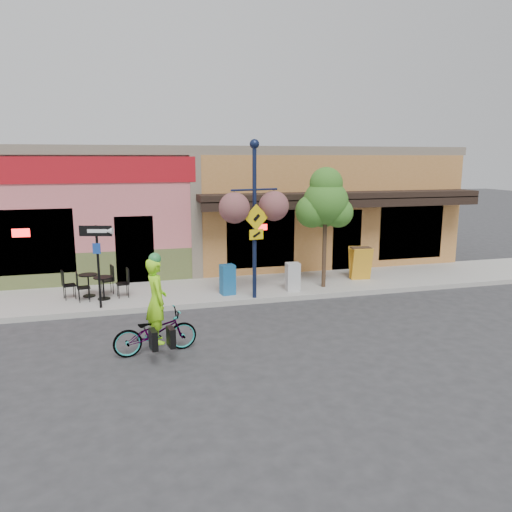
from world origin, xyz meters
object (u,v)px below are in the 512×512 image
(bicycle, at_px, (155,332))
(newspaper_box_blue, at_px, (228,280))
(lamp_post, at_px, (254,220))
(building, at_px, (206,204))
(newspaper_box_grey, at_px, (293,277))
(street_tree, at_px, (325,227))
(cyclist_rider, at_px, (157,312))
(one_way_sign, at_px, (98,267))

(bicycle, relative_size, newspaper_box_blue, 2.01)
(bicycle, height_order, lamp_post, lamp_post)
(building, xyz_separation_m, newspaper_box_grey, (1.55, -6.39, -1.68))
(street_tree, bearing_deg, newspaper_box_grey, -171.39)
(bicycle, distance_m, newspaper_box_grey, 5.62)
(newspaper_box_blue, relative_size, newspaper_box_grey, 1.05)
(building, distance_m, bicycle, 10.49)
(newspaper_box_blue, distance_m, newspaper_box_grey, 1.99)
(street_tree, bearing_deg, cyclist_rider, -145.30)
(bicycle, xyz_separation_m, cyclist_rider, (0.05, 0.00, 0.44))
(cyclist_rider, distance_m, street_tree, 6.64)
(cyclist_rider, height_order, newspaper_box_grey, cyclist_rider)
(one_way_sign, xyz_separation_m, newspaper_box_blue, (3.58, 0.43, -0.67))
(bicycle, xyz_separation_m, lamp_post, (3.03, 3.10, 1.92))
(building, bearing_deg, street_tree, -67.12)
(building, bearing_deg, cyclist_rider, -105.47)
(newspaper_box_grey, bearing_deg, one_way_sign, -173.96)
(building, height_order, newspaper_box_grey, building)
(one_way_sign, bearing_deg, lamp_post, 14.03)
(bicycle, bearing_deg, lamp_post, -52.70)
(building, relative_size, bicycle, 10.19)
(bicycle, relative_size, one_way_sign, 0.80)
(bicycle, bearing_deg, newspaper_box_blue, -41.20)
(newspaper_box_grey, height_order, street_tree, street_tree)
(newspaper_box_grey, distance_m, street_tree, 1.81)
(lamp_post, distance_m, newspaper_box_grey, 2.29)
(building, height_order, lamp_post, lamp_post)
(one_way_sign, height_order, newspaper_box_grey, one_way_sign)
(cyclist_rider, xyz_separation_m, newspaper_box_grey, (4.30, 3.56, -0.34))
(one_way_sign, distance_m, street_tree, 6.71)
(newspaper_box_blue, distance_m, street_tree, 3.39)
(one_way_sign, relative_size, street_tree, 0.60)
(one_way_sign, xyz_separation_m, street_tree, (6.65, 0.50, 0.75))
(newspaper_box_blue, bearing_deg, lamp_post, -48.24)
(lamp_post, bearing_deg, newspaper_box_blue, 128.38)
(lamp_post, height_order, newspaper_box_blue, lamp_post)
(lamp_post, bearing_deg, bicycle, -146.27)
(bicycle, height_order, street_tree, street_tree)
(lamp_post, xyz_separation_m, newspaper_box_grey, (1.32, 0.46, -1.81))
(lamp_post, bearing_deg, building, 79.92)
(cyclist_rider, relative_size, street_tree, 0.49)
(newspaper_box_grey, bearing_deg, cyclist_rider, -137.72)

